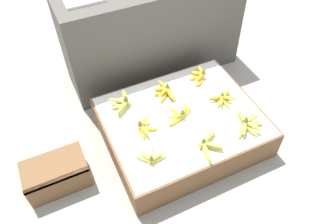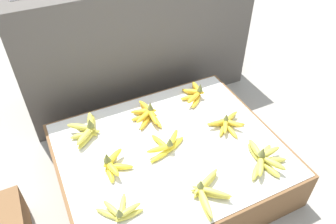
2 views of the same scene
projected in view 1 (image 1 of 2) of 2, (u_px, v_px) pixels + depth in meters
The scene contains 13 objects.
ground_plane at pixel (181, 137), 2.42m from camera, with size 10.00×10.00×0.00m, color gray.
display_platform at pixel (182, 127), 2.34m from camera, with size 1.06×0.88×0.23m.
back_vendor_table at pixel (152, 31), 2.65m from camera, with size 1.43×0.46×0.79m.
wooden_crate at pixel (57, 174), 2.09m from camera, with size 0.39×0.24×0.20m.
banana_bunch_front_left at pixel (151, 157), 1.99m from camera, with size 0.18×0.13×0.08m.
banana_bunch_front_midleft at pixel (208, 145), 2.05m from camera, with size 0.17×0.21×0.09m.
banana_bunch_front_midright at pixel (248, 123), 2.16m from camera, with size 0.23×0.23×0.10m.
banana_bunch_middle_left at pixel (143, 127), 2.14m from camera, with size 0.14×0.18×0.10m.
banana_bunch_middle_midleft at pixel (180, 114), 2.22m from camera, with size 0.22×0.17×0.10m.
banana_bunch_middle_midright at pixel (223, 98), 2.33m from camera, with size 0.20×0.17×0.08m.
banana_bunch_back_left at pixel (123, 102), 2.29m from camera, with size 0.16×0.23×0.11m.
banana_bunch_back_midleft at pixel (165, 91), 2.37m from camera, with size 0.15×0.23×0.10m.
banana_bunch_back_midright at pixel (199, 75), 2.49m from camera, with size 0.14×0.20×0.10m.
Camera 1 is at (-0.73, -1.30, 1.92)m, focal length 35.00 mm.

